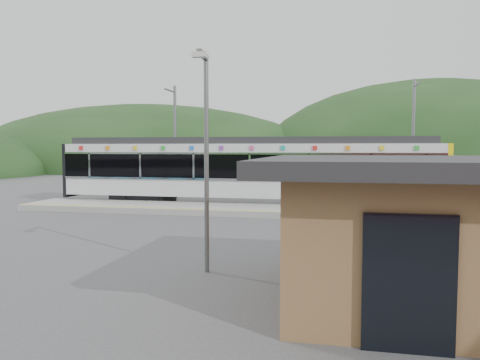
# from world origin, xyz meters

# --- Properties ---
(ground) EXTENTS (120.00, 120.00, 0.00)m
(ground) POSITION_xyz_m (0.00, 0.00, 0.00)
(ground) COLOR #4C4C4F
(ground) RESTS_ON ground
(hills) EXTENTS (146.00, 149.00, 26.00)m
(hills) POSITION_xyz_m (6.19, 5.29, 0.00)
(hills) COLOR #1E3D19
(hills) RESTS_ON ground
(platform) EXTENTS (26.00, 3.20, 0.30)m
(platform) POSITION_xyz_m (0.00, 3.30, 0.15)
(platform) COLOR #9E9E99
(platform) RESTS_ON ground
(yellow_line) EXTENTS (26.00, 0.10, 0.01)m
(yellow_line) POSITION_xyz_m (0.00, 2.00, 0.30)
(yellow_line) COLOR yellow
(yellow_line) RESTS_ON platform
(train) EXTENTS (20.44, 3.01, 3.74)m
(train) POSITION_xyz_m (-2.01, 6.00, 2.06)
(train) COLOR black
(train) RESTS_ON ground
(catenary_mast_west) EXTENTS (0.18, 1.80, 7.00)m
(catenary_mast_west) POSITION_xyz_m (-7.00, 8.56, 3.65)
(catenary_mast_west) COLOR slate
(catenary_mast_west) RESTS_ON ground
(catenary_mast_east) EXTENTS (0.18, 1.80, 7.00)m
(catenary_mast_east) POSITION_xyz_m (7.00, 8.56, 3.65)
(catenary_mast_east) COLOR slate
(catenary_mast_east) RESTS_ON ground
(lamp_post) EXTENTS (0.37, 1.00, 5.53)m
(lamp_post) POSITION_xyz_m (-0.37, -7.69, 3.31)
(lamp_post) COLOR slate
(lamp_post) RESTS_ON ground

